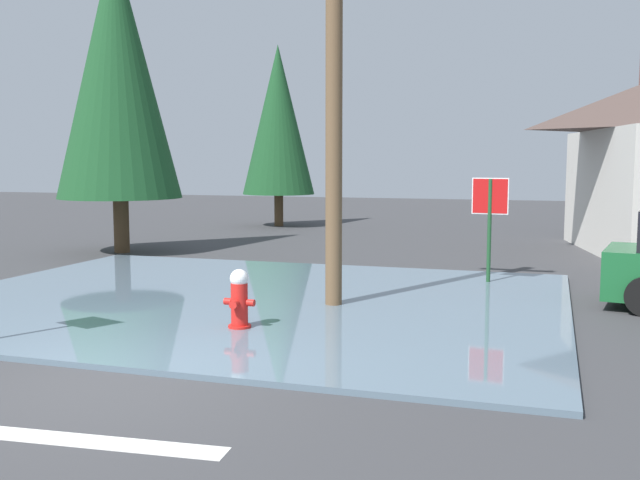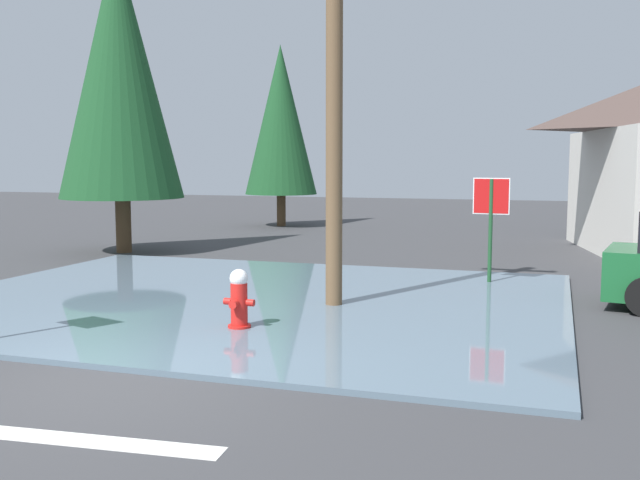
{
  "view_description": "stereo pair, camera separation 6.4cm",
  "coord_description": "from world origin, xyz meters",
  "px_view_note": "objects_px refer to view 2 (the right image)",
  "views": [
    {
      "loc": [
        4.82,
        -7.07,
        2.51
      ],
      "look_at": [
        1.38,
        3.73,
        1.26
      ],
      "focal_mm": 41.11,
      "sensor_mm": 36.0,
      "label": 1
    },
    {
      "loc": [
        4.88,
        -7.05,
        2.51
      ],
      "look_at": [
        1.38,
        3.73,
        1.26
      ],
      "focal_mm": 41.11,
      "sensor_mm": 36.0,
      "label": 2
    }
  ],
  "objects_px": {
    "pine_tree_mid_left": "(281,120)",
    "utility_pole": "(334,56)",
    "fire_hydrant": "(239,301)",
    "pine_tree_tall_left": "(119,71)",
    "stop_sign_far": "(491,209)"
  },
  "relations": [
    {
      "from": "stop_sign_far",
      "to": "pine_tree_tall_left",
      "type": "xyz_separation_m",
      "value": [
        -9.93,
        2.34,
        3.32
      ]
    },
    {
      "from": "fire_hydrant",
      "to": "pine_tree_mid_left",
      "type": "distance_m",
      "value": 17.59
    },
    {
      "from": "fire_hydrant",
      "to": "utility_pole",
      "type": "relative_size",
      "value": 0.12
    },
    {
      "from": "pine_tree_mid_left",
      "to": "utility_pole",
      "type": "bearing_deg",
      "value": -65.71
    },
    {
      "from": "fire_hydrant",
      "to": "pine_tree_tall_left",
      "type": "relative_size",
      "value": 0.11
    },
    {
      "from": "utility_pole",
      "to": "pine_tree_mid_left",
      "type": "bearing_deg",
      "value": 114.29
    },
    {
      "from": "utility_pole",
      "to": "stop_sign_far",
      "type": "xyz_separation_m",
      "value": [
        2.29,
        3.14,
        -2.66
      ]
    },
    {
      "from": "utility_pole",
      "to": "pine_tree_mid_left",
      "type": "relative_size",
      "value": 1.19
    },
    {
      "from": "fire_hydrant",
      "to": "stop_sign_far",
      "type": "bearing_deg",
      "value": 59.22
    },
    {
      "from": "pine_tree_tall_left",
      "to": "pine_tree_mid_left",
      "type": "distance_m",
      "value": 8.87
    },
    {
      "from": "stop_sign_far",
      "to": "utility_pole",
      "type": "bearing_deg",
      "value": -126.13
    },
    {
      "from": "utility_pole",
      "to": "pine_tree_tall_left",
      "type": "height_order",
      "value": "pine_tree_tall_left"
    },
    {
      "from": "fire_hydrant",
      "to": "pine_tree_tall_left",
      "type": "xyz_separation_m",
      "value": [
        -6.83,
        7.56,
        4.39
      ]
    },
    {
      "from": "utility_pole",
      "to": "pine_tree_tall_left",
      "type": "distance_m",
      "value": 9.43
    },
    {
      "from": "stop_sign_far",
      "to": "pine_tree_mid_left",
      "type": "distance_m",
      "value": 14.31
    }
  ]
}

